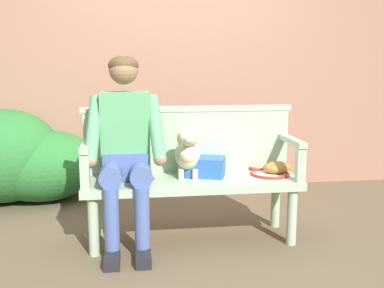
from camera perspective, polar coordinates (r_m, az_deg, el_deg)
name	(u,v)px	position (r m, az deg, el deg)	size (l,w,h in m)	color
ground_plane	(192,239)	(3.42, 0.00, -11.92)	(40.00, 40.00, 0.00)	brown
brick_garden_fence	(171,80)	(4.74, -2.64, 8.12)	(8.00, 0.30, 2.23)	#936651
hedge_bush_far_right	(41,165)	(4.49, -18.43, -2.58)	(1.13, 0.84, 0.67)	#286B2D
hedge_bush_mid_right	(4,156)	(4.56, -22.55, -1.36)	(1.04, 0.98, 0.87)	#286B2D
garden_bench	(192,187)	(3.29, 0.00, -5.41)	(1.55, 0.49, 0.47)	#9EB793
bench_backrest	(188,139)	(3.43, -0.49, 0.70)	(1.59, 0.06, 0.50)	#9EB793
bench_armrest_left_end	(86,156)	(3.13, -13.22, -1.50)	(0.06, 0.49, 0.28)	#9EB793
bench_armrest_right_end	(295,150)	(3.33, 12.83, -0.79)	(0.06, 0.49, 0.28)	#9EB793
person_seated	(125,143)	(3.17, -8.39, 0.11)	(0.56, 0.64, 1.34)	black
dog_on_bench	(188,151)	(3.24, -0.55, -0.94)	(0.21, 0.39, 0.39)	beige
tennis_racket	(267,173)	(3.43, 9.42, -3.59)	(0.42, 0.56, 0.03)	red
baseball_glove	(277,167)	(3.46, 10.66, -2.92)	(0.22, 0.17, 0.09)	#9E6B2D
sports_bag	(205,167)	(3.32, 1.65, -2.86)	(0.28, 0.20, 0.14)	#2856A3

